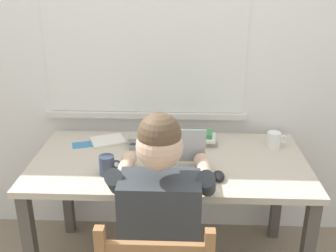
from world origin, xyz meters
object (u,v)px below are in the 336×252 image
at_px(computer_mouse, 219,176).
at_px(laptop, 174,165).
at_px(seated_person, 162,219).
at_px(book_stack_main, 143,140).
at_px(landscape_photo_print, 83,145).
at_px(desk, 169,174).
at_px(coffee_mug_dark, 107,165).
at_px(book_stack_side, 201,138).
at_px(coffee_mug_white, 274,140).

bearing_deg(computer_mouse, laptop, 169.68).
bearing_deg(seated_person, book_stack_main, 102.90).
height_order(laptop, landscape_photo_print, laptop).
relative_size(desk, seated_person, 1.24).
bearing_deg(desk, seated_person, -92.33).
bearing_deg(coffee_mug_dark, landscape_photo_print, 120.96).
bearing_deg(coffee_mug_dark, book_stack_side, 39.01).
bearing_deg(book_stack_side, book_stack_main, -173.32).
relative_size(seated_person, coffee_mug_dark, 10.58).
bearing_deg(coffee_mug_dark, book_stack_main, 67.69).
bearing_deg(landscape_photo_print, coffee_mug_dark, -76.61).
distance_m(coffee_mug_white, landscape_photo_print, 1.14).
bearing_deg(laptop, coffee_mug_dark, -177.55).
distance_m(coffee_mug_white, coffee_mug_dark, 1.00).
relative_size(computer_mouse, book_stack_main, 0.53).
relative_size(computer_mouse, book_stack_side, 0.51).
bearing_deg(seated_person, coffee_mug_dark, 136.68).
bearing_deg(book_stack_side, coffee_mug_dark, -140.99).
xyz_separation_m(coffee_mug_white, book_stack_main, (-0.78, -0.01, -0.01)).
xyz_separation_m(desk, coffee_mug_white, (0.61, 0.19, 0.14)).
bearing_deg(landscape_photo_print, laptop, -49.14).
xyz_separation_m(laptop, coffee_mug_white, (0.58, 0.35, -0.01)).
height_order(desk, seated_person, seated_person).
relative_size(seated_person, coffee_mug_white, 10.52).
bearing_deg(seated_person, desk, 87.67).
bearing_deg(seated_person, computer_mouse, 42.18).
bearing_deg(coffee_mug_white, landscape_photo_print, -179.28).
xyz_separation_m(coffee_mug_dark, book_stack_main, (0.15, 0.36, -0.02)).
height_order(coffee_mug_white, landscape_photo_print, coffee_mug_white).
distance_m(desk, computer_mouse, 0.35).
bearing_deg(computer_mouse, book_stack_side, 99.93).
xyz_separation_m(desk, seated_person, (-0.02, -0.46, 0.02)).
bearing_deg(coffee_mug_white, coffee_mug_dark, -158.22).
height_order(computer_mouse, coffee_mug_white, coffee_mug_white).
relative_size(seated_person, computer_mouse, 12.26).
height_order(coffee_mug_dark, book_stack_side, coffee_mug_dark).
distance_m(computer_mouse, book_stack_side, 0.43).
bearing_deg(laptop, desk, 99.62).
distance_m(coffee_mug_dark, book_stack_side, 0.64).
xyz_separation_m(seated_person, coffee_mug_dark, (-0.29, 0.28, 0.13)).
bearing_deg(coffee_mug_white, book_stack_main, -179.30).
bearing_deg(book_stack_main, coffee_mug_white, 0.70).
distance_m(seated_person, landscape_photo_print, 0.81).
xyz_separation_m(seated_person, computer_mouse, (0.28, 0.25, 0.09)).
xyz_separation_m(laptop, book_stack_side, (0.15, 0.39, -0.02)).
distance_m(desk, coffee_mug_dark, 0.39).
bearing_deg(desk, computer_mouse, -39.34).
distance_m(coffee_mug_white, book_stack_main, 0.78).
distance_m(seated_person, laptop, 0.32).
xyz_separation_m(desk, book_stack_main, (-0.16, 0.18, 0.13)).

